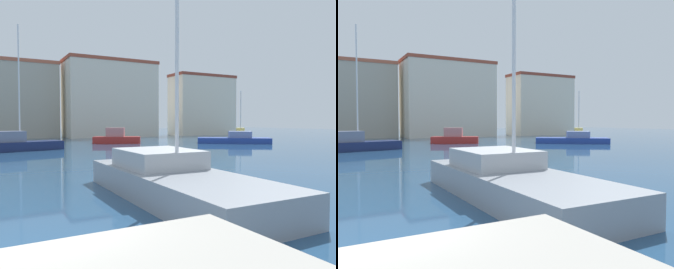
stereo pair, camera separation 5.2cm
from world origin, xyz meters
The scene contains 9 objects.
water centered at (15.00, 20.00, 0.00)m, with size 160.00×160.00×0.00m, color navy.
sailboat_navy_inner_mooring centered at (2.20, 25.50, 0.61)m, with size 7.24×3.52×10.70m.
sailboat_yellow_outer_mooring centered at (32.81, 32.34, 0.56)m, with size 4.29×4.86×6.90m.
sailboat_grey_far_left centered at (5.07, 3.90, 0.61)m, with size 3.05×8.90×12.74m.
motorboat_blue_distant_east centered at (24.89, 24.23, 0.45)m, with size 8.15×6.90×1.37m.
motorboat_red_near_pier centered at (12.86, 30.43, 0.62)m, with size 5.40×3.73×1.78m.
harbor_office centered at (4.66, 49.50, 5.72)m, with size 10.38×7.21×11.43m.
warehouse_block centered at (17.56, 45.94, 6.07)m, with size 14.26×6.84×12.13m.
waterfront_apartments centered at (35.18, 45.65, 5.49)m, with size 11.92×5.45×10.96m.
Camera 1 is at (-0.41, -5.62, 2.54)m, focal length 35.86 mm.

